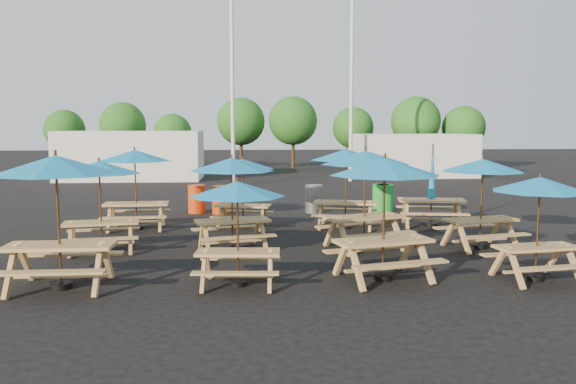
{
  "coord_description": "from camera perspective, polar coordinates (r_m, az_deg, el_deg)",
  "views": [
    {
      "loc": [
        -1.13,
        -15.16,
        3.05
      ],
      "look_at": [
        0.0,
        1.5,
        1.1
      ],
      "focal_mm": 35.0,
      "sensor_mm": 36.0,
      "label": 1
    }
  ],
  "objects": [
    {
      "name": "tree_5",
      "position": [
        40.51,
        6.63,
        6.5
      ],
      "size": [
        2.94,
        2.94,
        4.45
      ],
      "color": "#382314",
      "rests_on": "ground"
    },
    {
      "name": "tree_3",
      "position": [
        39.88,
        -4.81,
        7.14
      ],
      "size": [
        3.36,
        3.36,
        5.09
      ],
      "color": "#382314",
      "rests_on": "ground"
    },
    {
      "name": "tree_1",
      "position": [
        40.0,
        -16.42,
        6.53
      ],
      "size": [
        3.11,
        3.11,
        4.72
      ],
      "color": "#382314",
      "rests_on": "ground"
    },
    {
      "name": "tree_0",
      "position": [
        42.43,
        -21.75,
        5.88
      ],
      "size": [
        2.8,
        2.8,
        4.24
      ],
      "color": "#382314",
      "rests_on": "ground"
    },
    {
      "name": "picnic_unit_6",
      "position": [
        11.16,
        9.79,
        1.83
      ],
      "size": [
        2.69,
        2.69,
        2.46
      ],
      "rotation": [
        0.0,
        0.0,
        0.26
      ],
      "color": "#AF834E",
      "rests_on": "ground"
    },
    {
      "name": "picnic_unit_5",
      "position": [
        16.87,
        -4.63,
        2.45
      ],
      "size": [
        2.24,
        2.24,
        2.1
      ],
      "rotation": [
        0.0,
        0.0,
        -0.22
      ],
      "color": "#AF834E",
      "rests_on": "ground"
    },
    {
      "name": "picnic_unit_2",
      "position": [
        17.12,
        -15.3,
        3.14
      ],
      "size": [
        2.25,
        2.25,
        2.4
      ],
      "rotation": [
        0.0,
        0.0,
        0.06
      ],
      "color": "#AF834E",
      "rests_on": "ground"
    },
    {
      "name": "waste_bin_2",
      "position": [
        19.97,
        2.64,
        -0.7
      ],
      "size": [
        0.62,
        0.62,
        0.99
      ],
      "primitive_type": "cylinder",
      "color": "gray",
      "rests_on": "ground"
    },
    {
      "name": "waste_bin_1",
      "position": [
        19.83,
        -6.83,
        -0.79
      ],
      "size": [
        0.62,
        0.62,
        0.99
      ],
      "primitive_type": "cylinder",
      "color": "red",
      "rests_on": "ground"
    },
    {
      "name": "tree_2",
      "position": [
        39.17,
        -11.65,
        5.89
      ],
      "size": [
        2.59,
        2.59,
        3.93
      ],
      "color": "#382314",
      "rests_on": "ground"
    },
    {
      "name": "picnic_unit_11",
      "position": [
        17.67,
        14.39,
        -0.08
      ],
      "size": [
        2.25,
        2.04,
        2.53
      ],
      "rotation": [
        0.0,
        0.0,
        -0.17
      ],
      "color": "#AF834E",
      "rests_on": "ground"
    },
    {
      "name": "ground",
      "position": [
        15.51,
        0.38,
        -4.68
      ],
      "size": [
        120.0,
        120.0,
        0.0
      ],
      "primitive_type": "plane",
      "color": "black",
      "rests_on": "ground"
    },
    {
      "name": "picnic_unit_0",
      "position": [
        11.23,
        -22.49,
        1.83
      ],
      "size": [
        2.29,
        2.29,
        2.55
      ],
      "rotation": [
        0.0,
        0.0,
        0.01
      ],
      "color": "#AF834E",
      "rests_on": "ground"
    },
    {
      "name": "event_tent_1",
      "position": [
        35.67,
        12.65,
        3.68
      ],
      "size": [
        7.0,
        4.0,
        2.6
      ],
      "primitive_type": "cube",
      "color": "silver",
      "rests_on": "ground"
    },
    {
      "name": "picnic_unit_8",
      "position": [
        16.85,
        5.93,
        3.32
      ],
      "size": [
        2.57,
        2.57,
        2.41
      ],
      "rotation": [
        0.0,
        0.0,
        -0.22
      ],
      "color": "#AF834E",
      "rests_on": "ground"
    },
    {
      "name": "event_tent_0",
      "position": [
        33.91,
        -15.59,
        3.62
      ],
      "size": [
        8.0,
        4.0,
        2.8
      ],
      "primitive_type": "cube",
      "color": "silver",
      "rests_on": "ground"
    },
    {
      "name": "picnic_unit_10",
      "position": [
        14.72,
        19.17,
        2.07
      ],
      "size": [
        2.41,
        2.41,
        2.28
      ],
      "rotation": [
        0.0,
        0.0,
        0.22
      ],
      "color": "#AF834E",
      "rests_on": "ground"
    },
    {
      "name": "picnic_unit_7",
      "position": [
        13.99,
        7.86,
        2.9
      ],
      "size": [
        2.81,
        2.81,
        2.48
      ],
      "rotation": [
        0.0,
        0.0,
        0.33
      ],
      "color": "#AF834E",
      "rests_on": "ground"
    },
    {
      "name": "mast_0",
      "position": [
        29.32,
        -5.69,
        12.39
      ],
      "size": [
        0.2,
        0.2,
        12.0
      ],
      "primitive_type": "cylinder",
      "color": "silver",
      "rests_on": "ground"
    },
    {
      "name": "waste_bin_4",
      "position": [
        20.47,
        9.8,
        -0.61
      ],
      "size": [
        0.62,
        0.62,
        0.99
      ],
      "primitive_type": "cylinder",
      "color": "green",
      "rests_on": "ground"
    },
    {
      "name": "waste_bin_0",
      "position": [
        20.16,
        -9.25,
        -0.71
      ],
      "size": [
        0.62,
        0.62,
        0.99
      ],
      "primitive_type": "cylinder",
      "color": "red",
      "rests_on": "ground"
    },
    {
      "name": "picnic_unit_1",
      "position": [
        14.26,
        -18.62,
        1.88
      ],
      "size": [
        2.31,
        2.31,
        2.25
      ],
      "rotation": [
        0.0,
        0.0,
        0.17
      ],
      "color": "#AF834E",
      "rests_on": "ground"
    },
    {
      "name": "picnic_unit_9",
      "position": [
        12.04,
        24.21,
        0.15
      ],
      "size": [
        2.1,
        2.1,
        2.09
      ],
      "rotation": [
        0.0,
        0.0,
        0.14
      ],
      "color": "#AF834E",
      "rests_on": "ground"
    },
    {
      "name": "picnic_unit_4",
      "position": [
        13.76,
        -5.73,
        2.25
      ],
      "size": [
        2.52,
        2.52,
        2.31
      ],
      "rotation": [
        0.0,
        0.0,
        0.26
      ],
      "color": "#AF834E",
      "rests_on": "ground"
    },
    {
      "name": "tree_4",
      "position": [
        39.54,
        0.52,
        7.24
      ],
      "size": [
        3.41,
        3.41,
        5.17
      ],
      "color": "#382314",
      "rests_on": "ground"
    },
    {
      "name": "tree_6",
      "position": [
        39.72,
        12.85,
        7.03
      ],
      "size": [
        3.38,
        3.38,
        5.13
      ],
      "color": "#382314",
      "rests_on": "ground"
    },
    {
      "name": "picnic_unit_3",
      "position": [
        10.64,
        -5.17,
        -0.3
      ],
      "size": [
        1.94,
        1.94,
        2.04
      ],
      "rotation": [
        0.0,
        0.0,
        -0.07
      ],
      "color": "#AF834E",
      "rests_on": "ground"
    },
    {
      "name": "mast_1",
      "position": [
        31.8,
        6.48,
        11.93
      ],
      "size": [
        0.2,
        0.2,
        12.0
      ],
      "primitive_type": "cylinder",
      "color": "silver",
      "rests_on": "ground"
    },
    {
      "name": "tree_7",
      "position": [
        40.84,
        17.41,
        6.27
      ],
      "size": [
        2.95,
        2.95,
        4.48
      ],
      "color": "#382314",
      "rests_on": "ground"
    },
    {
      "name": "waste_bin_3",
      "position": [
        20.46,
        9.42,
        -0.61
      ],
      "size": [
        0.62,
        0.62,
        0.99
      ],
      "primitive_type": "cylinder",
      "color": "green",
      "rests_on": "ground"
    }
  ]
}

